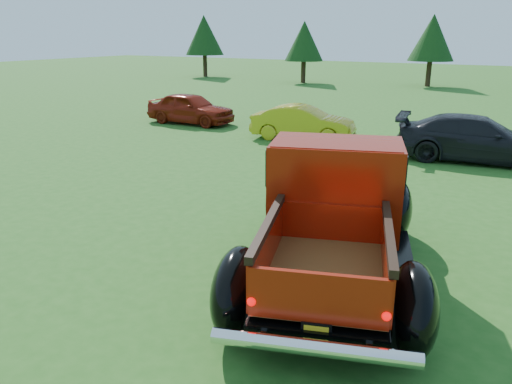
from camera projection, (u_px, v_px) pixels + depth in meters
name	position (u px, v px, depth m)	size (l,w,h in m)	color
ground	(237.00, 243.00, 9.22)	(120.00, 120.00, 0.00)	#245719
tree_far_west	(204.00, 35.00, 43.36)	(3.33, 3.33, 5.20)	#332114
tree_west	(304.00, 41.00, 37.92)	(2.94, 2.94, 4.60)	#332114
tree_mid_left	(432.00, 38.00, 35.22)	(3.20, 3.20, 5.00)	#332114
pickup_truck	(334.00, 208.00, 8.10)	(4.03, 6.04, 2.11)	black
show_car_red	(190.00, 108.00, 21.23)	(1.55, 3.84, 1.31)	maroon
show_car_yellow	(303.00, 123.00, 18.04)	(1.29, 3.71, 1.22)	gold
show_car_grey	(477.00, 139.00, 14.97)	(1.91, 4.69, 1.36)	black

